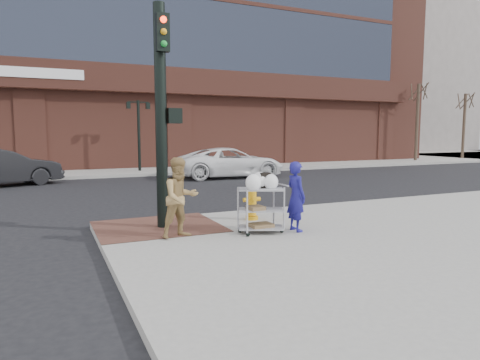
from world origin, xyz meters
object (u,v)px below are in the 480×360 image
minivan_white (231,163)px  utility_cart (261,206)px  lamp_post (139,128)px  fire_hydrant (252,200)px  pedestrian_tan (180,198)px  traffic_signal_pole (162,110)px  woman_blue (296,196)px

minivan_white → utility_cart: 13.09m
minivan_white → utility_cart: (-4.54, -12.28, -0.03)m
lamp_post → fire_hydrant: size_ratio=4.16×
pedestrian_tan → minivan_white: 13.48m
lamp_post → traffic_signal_pole: size_ratio=0.80×
woman_blue → traffic_signal_pole: bearing=56.5°
pedestrian_tan → traffic_signal_pole: bearing=80.6°
traffic_signal_pole → fire_hydrant: size_ratio=5.20×
traffic_signal_pole → woman_blue: traffic_signal_pole is taller
pedestrian_tan → utility_cart: 1.75m
utility_cart → pedestrian_tan: bearing=168.9°
minivan_white → lamp_post: bearing=45.7°
woman_blue → minivan_white: woman_blue is taller
woman_blue → fire_hydrant: (-0.34, 1.52, -0.28)m
lamp_post → traffic_signal_pole: 15.43m
minivan_white → fire_hydrant: size_ratio=5.79×
woman_blue → utility_cart: (-0.79, 0.15, -0.17)m
pedestrian_tan → minivan_white: (6.24, 11.94, -0.21)m
traffic_signal_pole → minivan_white: size_ratio=0.90×
fire_hydrant → minivan_white: bearing=69.4°
woman_blue → fire_hydrant: bearing=10.4°
fire_hydrant → pedestrian_tan: bearing=-154.3°
minivan_white → fire_hydrant: 11.65m
traffic_signal_pole → minivan_white: traffic_signal_pole is taller
minivan_white → utility_cart: bearing=164.1°
lamp_post → woman_blue: size_ratio=2.59×
utility_cart → fire_hydrant: utility_cart is taller
utility_cart → fire_hydrant: size_ratio=1.37×
fire_hydrant → utility_cart: bearing=-108.1°
woman_blue → utility_cart: 0.82m
woman_blue → pedestrian_tan: bearing=76.7°
woman_blue → utility_cart: bearing=76.9°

